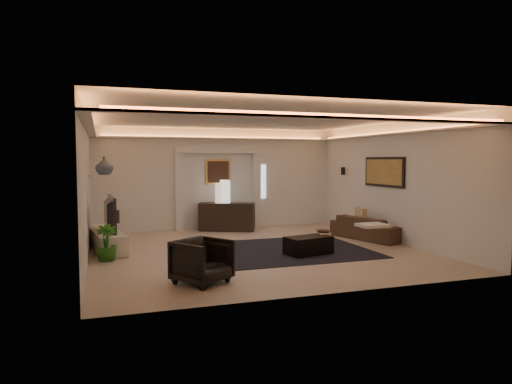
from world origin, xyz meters
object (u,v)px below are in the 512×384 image
object	(u,v)px
armchair	(202,261)
sofa	(368,228)
console	(227,217)
coffee_table	(308,245)

from	to	relation	value
armchair	sofa	bearing A→B (deg)	-5.36
sofa	armchair	distance (m)	5.60
console	armchair	bearing A→B (deg)	-85.79
coffee_table	sofa	bearing A→B (deg)	17.39
console	sofa	size ratio (longest dim) A/B	0.79
console	sofa	world-z (taller)	console
sofa	armchair	xyz separation A→B (m)	(-4.85, -2.80, 0.07)
console	armchair	distance (m)	5.56
sofa	coffee_table	size ratio (longest dim) A/B	2.04
console	sofa	xyz separation A→B (m)	(3.03, -2.45, -0.11)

